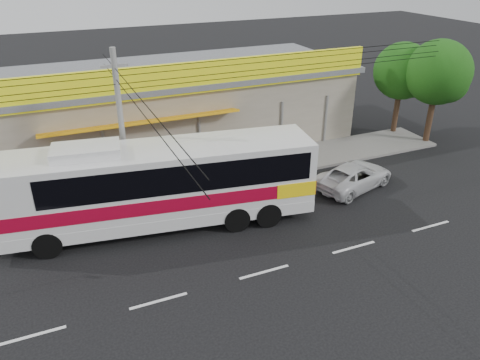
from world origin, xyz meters
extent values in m
plane|color=black|center=(0.00, 0.00, 0.00)|extent=(120.00, 120.00, 0.00)
cube|color=slate|center=(0.00, 6.00, 0.07)|extent=(30.00, 3.20, 0.15)
cube|color=gray|center=(0.00, 11.60, 2.10)|extent=(22.00, 8.00, 4.20)
cube|color=#53555A|center=(0.00, 11.60, 4.35)|extent=(22.60, 8.60, 0.30)
cube|color=#FDFF16|center=(0.00, 7.48, 4.90)|extent=(22.00, 0.24, 1.60)
cube|color=#B40A27|center=(-2.00, 7.45, 4.90)|extent=(9.00, 0.10, 1.20)
cube|color=#197B16|center=(6.50, 7.45, 4.90)|extent=(2.40, 0.10, 1.10)
cube|color=navy|center=(9.20, 7.45, 4.90)|extent=(2.20, 0.10, 1.10)
cube|color=#F5A70D|center=(-2.00, 7.30, 3.00)|extent=(10.00, 1.20, 0.37)
cube|color=silver|center=(-2.59, 2.20, 2.04)|extent=(13.12, 4.60, 3.11)
cube|color=#A20622|center=(-2.59, 2.20, 1.66)|extent=(13.16, 4.65, 0.59)
cube|color=yellow|center=(2.91, 1.35, 1.66)|extent=(2.11, 2.97, 0.64)
cube|color=black|center=(-1.85, 2.09, 2.73)|extent=(11.01, 4.32, 1.18)
cube|color=silver|center=(-5.24, 2.61, 3.78)|extent=(2.77, 1.87, 0.39)
cylinder|color=black|center=(-7.23, 1.69, 0.56)|extent=(1.15, 0.51, 1.11)
cylinder|color=black|center=(-6.86, 4.08, 0.56)|extent=(1.15, 0.51, 1.11)
cylinder|color=black|center=(1.57, 0.33, 0.56)|extent=(1.15, 0.51, 1.11)
cylinder|color=black|center=(1.93, 2.73, 0.56)|extent=(1.15, 0.51, 1.11)
imported|color=maroon|center=(-6.13, 4.70, 0.67)|extent=(2.07, 1.15, 1.03)
imported|color=silver|center=(7.12, 1.91, 0.61)|extent=(4.82, 3.22, 1.23)
cylinder|color=slate|center=(-3.54, 4.20, 3.65)|extent=(0.24, 0.24, 7.29)
cube|color=slate|center=(-3.54, 4.20, 6.56)|extent=(1.09, 0.11, 0.11)
cylinder|color=#372316|center=(14.11, 7.28, 1.47)|extent=(0.33, 0.33, 2.93)
sphere|color=#18490F|center=(14.11, 7.28, 4.03)|extent=(3.48, 3.48, 3.48)
sphere|color=#18490F|center=(14.66, 7.00, 3.48)|extent=(2.20, 2.20, 2.20)
cylinder|color=#372316|center=(14.84, 5.15, 1.58)|extent=(0.36, 0.36, 3.16)
sphere|color=#18490F|center=(14.84, 5.15, 4.35)|extent=(3.75, 3.75, 3.75)
sphere|color=#18490F|center=(15.43, 4.86, 3.75)|extent=(2.37, 2.37, 2.37)
camera|label=1|loc=(-6.40, -14.98, 10.76)|focal=35.00mm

